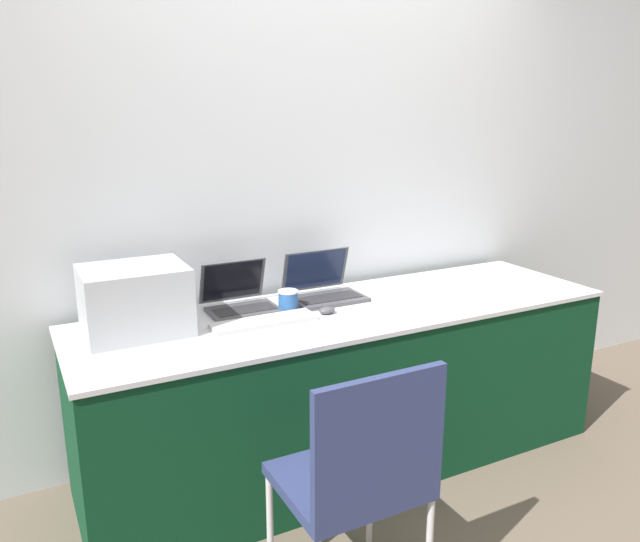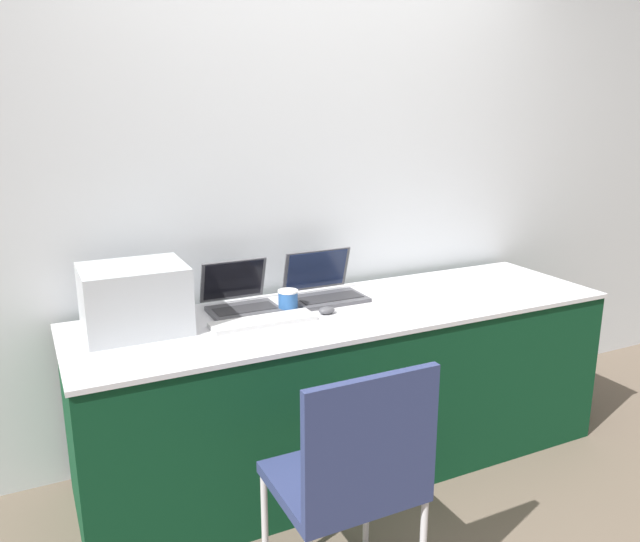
{
  "view_description": "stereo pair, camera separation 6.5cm",
  "coord_description": "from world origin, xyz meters",
  "px_view_note": "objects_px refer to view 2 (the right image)",
  "views": [
    {
      "loc": [
        -1.36,
        -1.97,
        1.66
      ],
      "look_at": [
        -0.14,
        0.38,
        0.95
      ],
      "focal_mm": 35.0,
      "sensor_mm": 36.0,
      "label": 1
    },
    {
      "loc": [
        -1.3,
        -2.0,
        1.66
      ],
      "look_at": [
        -0.14,
        0.38,
        0.95
      ],
      "focal_mm": 35.0,
      "sensor_mm": 36.0,
      "label": 2
    }
  ],
  "objects_px": {
    "mouse": "(327,310)",
    "external_keyboard": "(263,321)",
    "laptop_right": "(324,288)",
    "chair": "(353,471)",
    "printer": "(135,296)",
    "laptop_left": "(240,299)",
    "coffee_cup": "(288,301)"
  },
  "relations": [
    {
      "from": "external_keyboard",
      "to": "chair",
      "type": "height_order",
      "value": "chair"
    },
    {
      "from": "laptop_right",
      "to": "mouse",
      "type": "bearing_deg",
      "value": -114.03
    },
    {
      "from": "laptop_right",
      "to": "chair",
      "type": "bearing_deg",
      "value": -111.61
    },
    {
      "from": "laptop_left",
      "to": "mouse",
      "type": "distance_m",
      "value": 0.4
    },
    {
      "from": "laptop_right",
      "to": "coffee_cup",
      "type": "relative_size",
      "value": 3.5
    },
    {
      "from": "chair",
      "to": "printer",
      "type": "bearing_deg",
      "value": 117.14
    },
    {
      "from": "laptop_right",
      "to": "external_keyboard",
      "type": "xyz_separation_m",
      "value": [
        -0.39,
        -0.21,
        -0.04
      ]
    },
    {
      "from": "printer",
      "to": "laptop_left",
      "type": "height_order",
      "value": "printer"
    },
    {
      "from": "laptop_left",
      "to": "mouse",
      "type": "relative_size",
      "value": 4.07
    },
    {
      "from": "laptop_left",
      "to": "chair",
      "type": "relative_size",
      "value": 0.34
    },
    {
      "from": "external_keyboard",
      "to": "mouse",
      "type": "relative_size",
      "value": 6.01
    },
    {
      "from": "printer",
      "to": "coffee_cup",
      "type": "relative_size",
      "value": 4.19
    },
    {
      "from": "chair",
      "to": "coffee_cup",
      "type": "bearing_deg",
      "value": 79.47
    },
    {
      "from": "coffee_cup",
      "to": "mouse",
      "type": "height_order",
      "value": "coffee_cup"
    },
    {
      "from": "external_keyboard",
      "to": "chair",
      "type": "relative_size",
      "value": 0.5
    },
    {
      "from": "printer",
      "to": "chair",
      "type": "relative_size",
      "value": 0.45
    },
    {
      "from": "mouse",
      "to": "chair",
      "type": "xyz_separation_m",
      "value": [
        -0.31,
        -0.8,
        -0.25
      ]
    },
    {
      "from": "external_keyboard",
      "to": "chair",
      "type": "distance_m",
      "value": 0.84
    },
    {
      "from": "laptop_left",
      "to": "chair",
      "type": "distance_m",
      "value": 1.07
    },
    {
      "from": "printer",
      "to": "chair",
      "type": "height_order",
      "value": "printer"
    },
    {
      "from": "laptop_left",
      "to": "coffee_cup",
      "type": "height_order",
      "value": "laptop_left"
    },
    {
      "from": "external_keyboard",
      "to": "coffee_cup",
      "type": "height_order",
      "value": "coffee_cup"
    },
    {
      "from": "mouse",
      "to": "laptop_left",
      "type": "bearing_deg",
      "value": 144.08
    },
    {
      "from": "printer",
      "to": "mouse",
      "type": "height_order",
      "value": "printer"
    },
    {
      "from": "coffee_cup",
      "to": "chair",
      "type": "xyz_separation_m",
      "value": [
        -0.17,
        -0.91,
        -0.29
      ]
    },
    {
      "from": "chair",
      "to": "external_keyboard",
      "type": "bearing_deg",
      "value": 89.37
    },
    {
      "from": "mouse",
      "to": "external_keyboard",
      "type": "bearing_deg",
      "value": 179.03
    },
    {
      "from": "external_keyboard",
      "to": "coffee_cup",
      "type": "bearing_deg",
      "value": 33.27
    },
    {
      "from": "printer",
      "to": "laptop_left",
      "type": "distance_m",
      "value": 0.49
    },
    {
      "from": "coffee_cup",
      "to": "laptop_left",
      "type": "bearing_deg",
      "value": 146.4
    },
    {
      "from": "laptop_right",
      "to": "coffee_cup",
      "type": "bearing_deg",
      "value": -155.82
    },
    {
      "from": "laptop_right",
      "to": "chair",
      "type": "relative_size",
      "value": 0.37
    }
  ]
}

